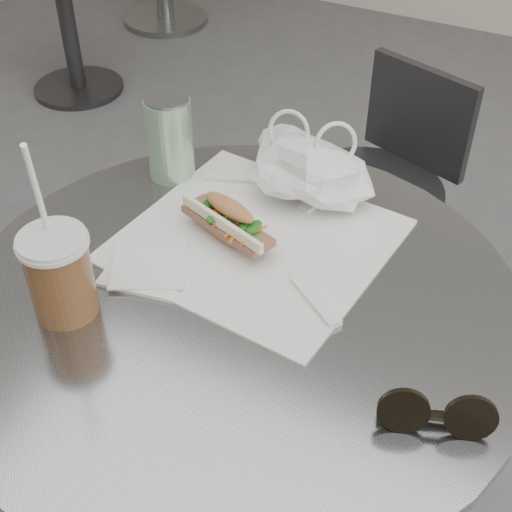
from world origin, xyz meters
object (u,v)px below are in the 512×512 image
at_px(bg_chair, 57,11).
at_px(iced_coffee, 59,273).
at_px(chair_far, 373,223).
at_px(banh_mi, 228,222).
at_px(sunglasses, 436,415).
at_px(drink_can, 170,137).
at_px(cafe_table, 241,424).

height_order(bg_chair, iced_coffee, iced_coffee).
bearing_deg(chair_far, bg_chair, -3.88).
xyz_separation_m(banh_mi, sunglasses, (0.36, -0.18, -0.01)).
bearing_deg(drink_can, cafe_table, -41.68).
relative_size(iced_coffee, drink_can, 1.87).
bearing_deg(drink_can, banh_mi, -33.10).
distance_m(banh_mi, drink_can, 0.20).
bearing_deg(sunglasses, drink_can, 131.22).
height_order(chair_far, banh_mi, banh_mi).
bearing_deg(cafe_table, sunglasses, -15.76).
bearing_deg(chair_far, sunglasses, 130.27).
height_order(cafe_table, iced_coffee, iced_coffee).
xyz_separation_m(chair_far, bg_chair, (-1.50, 0.63, 0.04)).
distance_m(sunglasses, drink_can, 0.60).
distance_m(cafe_table, banh_mi, 0.33).
height_order(banh_mi, sunglasses, banh_mi).
xyz_separation_m(sunglasses, drink_can, (-0.52, 0.29, 0.05)).
bearing_deg(bg_chair, drink_can, -34.46).
xyz_separation_m(bg_chair, sunglasses, (1.83, -1.49, 0.42)).
distance_m(bg_chair, banh_mi, 2.02).
xyz_separation_m(banh_mi, drink_can, (-0.16, 0.11, 0.04)).
xyz_separation_m(cafe_table, bg_chair, (-1.55, 1.41, -0.12)).
relative_size(banh_mi, iced_coffee, 0.77).
xyz_separation_m(chair_far, iced_coffee, (-0.14, -0.90, 0.50)).
bearing_deg(chair_far, iced_coffee, 100.23).
distance_m(chair_far, banh_mi, 0.83).
distance_m(cafe_table, sunglasses, 0.42).
xyz_separation_m(iced_coffee, drink_can, (-0.05, 0.32, 0.01)).
bearing_deg(banh_mi, iced_coffee, -99.51).
height_order(chair_far, iced_coffee, iced_coffee).
relative_size(chair_far, sunglasses, 5.29).
bearing_deg(iced_coffee, cafe_table, 32.37).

